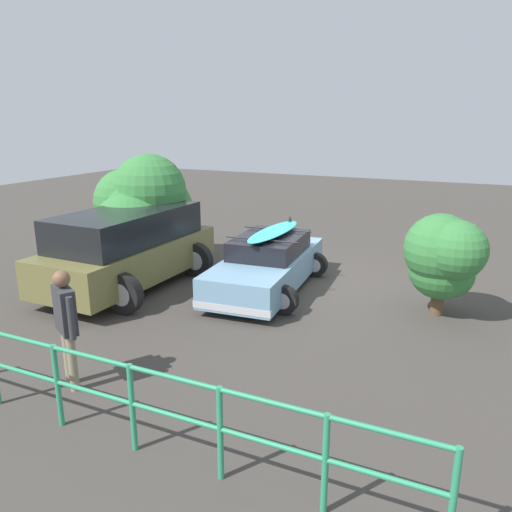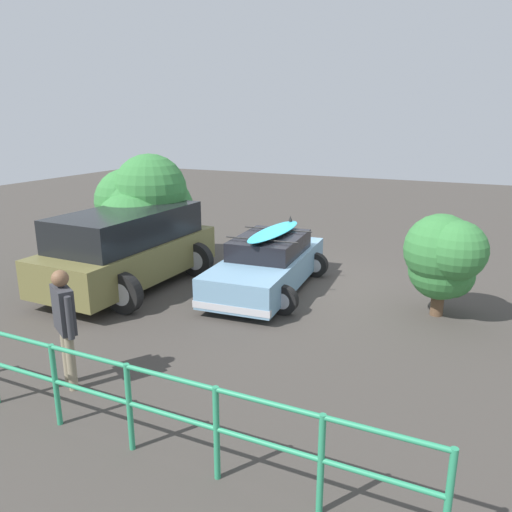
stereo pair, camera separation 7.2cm
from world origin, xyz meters
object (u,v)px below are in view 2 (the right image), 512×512
suv_car (129,247)px  person_bystander (64,318)px  sedan_car (268,264)px  bush_near_right (142,211)px  bush_near_left (444,260)px

suv_car → person_bystander: suv_car is taller
sedan_car → person_bystander: bearing=80.6°
person_bystander → bush_near_right: (2.80, -5.44, 0.44)m
bush_near_left → bush_near_right: (7.45, -0.31, 0.34)m
bush_near_left → sedan_car: bearing=-1.6°
sedan_car → suv_car: suv_car is taller
sedan_car → bush_near_right: bearing=-3.3°
sedan_car → bush_near_right: (3.67, -0.21, 0.92)m
bush_near_right → suv_car: bearing=115.7°
suv_car → bush_near_right: size_ratio=1.43×
person_bystander → bush_near_right: bush_near_right is taller
suv_car → bush_near_right: 1.68m
sedan_car → person_bystander: person_bystander is taller
bush_near_right → sedan_car: bearing=176.7°
person_bystander → bush_near_left: size_ratio=0.86×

